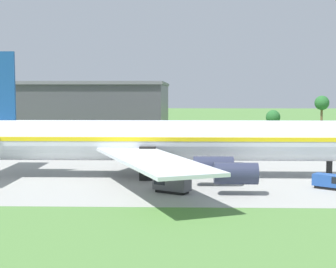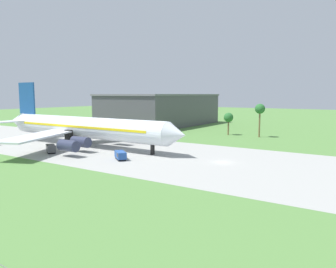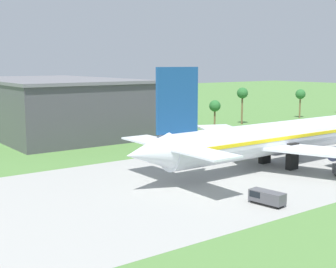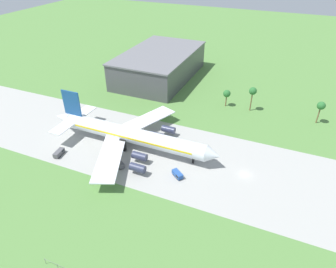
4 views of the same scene
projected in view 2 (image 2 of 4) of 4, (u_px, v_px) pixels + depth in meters
ground_plane at (222, 162)px, 74.70m from camera, size 600.00×600.00×0.00m
taxiway_strip at (222, 162)px, 74.69m from camera, size 320.00×44.00×0.02m
jet_airliner at (81, 127)px, 97.95m from camera, size 72.26×57.61×19.44m
baggage_tug at (51, 148)px, 86.88m from camera, size 5.20×4.18×2.16m
catering_van at (121, 155)px, 77.42m from camera, size 4.92×4.38×2.00m
terminal_building at (161, 109)px, 166.47m from camera, size 36.72×61.20×15.59m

